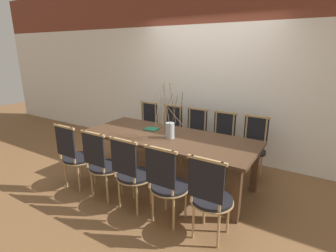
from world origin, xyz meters
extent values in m
plane|color=brown|center=(0.00, 0.00, 0.00)|extent=(16.00, 16.00, 0.00)
cube|color=white|center=(0.00, 1.37, 1.17)|extent=(12.00, 0.06, 2.35)
cube|color=#4C3321|center=(0.00, 0.00, 0.71)|extent=(2.54, 1.02, 0.04)
cube|color=#4C3321|center=(-1.17, -0.40, 0.34)|extent=(0.09, 0.09, 0.69)
cube|color=#4C3321|center=(1.17, -0.40, 0.34)|extent=(0.09, 0.09, 0.69)
cube|color=#4C3321|center=(-1.17, 0.40, 0.34)|extent=(0.09, 0.09, 0.69)
cube|color=#4C3321|center=(1.17, 0.40, 0.34)|extent=(0.09, 0.09, 0.69)
cylinder|color=black|center=(-1.02, -0.78, 0.44)|extent=(0.43, 0.43, 0.04)
cylinder|color=tan|center=(-1.02, -0.78, 0.41)|extent=(0.45, 0.45, 0.01)
cylinder|color=tan|center=(-1.16, -0.64, 0.21)|extent=(0.03, 0.03, 0.42)
cylinder|color=tan|center=(-0.89, -0.64, 0.21)|extent=(0.03, 0.03, 0.42)
cylinder|color=tan|center=(-1.16, -0.92, 0.21)|extent=(0.03, 0.03, 0.42)
cylinder|color=tan|center=(-0.89, -0.92, 0.21)|extent=(0.03, 0.03, 0.42)
cylinder|color=tan|center=(-1.17, -0.96, 0.71)|extent=(0.03, 0.03, 0.50)
cylinder|color=tan|center=(-0.88, -0.96, 0.71)|extent=(0.03, 0.03, 0.50)
cube|color=black|center=(-1.02, -0.96, 0.73)|extent=(0.36, 0.02, 0.40)
cube|color=tan|center=(-1.02, -0.96, 0.94)|extent=(0.40, 0.03, 0.03)
cylinder|color=black|center=(-0.49, -0.78, 0.44)|extent=(0.43, 0.43, 0.04)
cylinder|color=tan|center=(-0.49, -0.78, 0.41)|extent=(0.45, 0.45, 0.01)
cylinder|color=tan|center=(-0.63, -0.64, 0.21)|extent=(0.03, 0.03, 0.42)
cylinder|color=tan|center=(-0.35, -0.64, 0.21)|extent=(0.03, 0.03, 0.42)
cylinder|color=tan|center=(-0.63, -0.92, 0.21)|extent=(0.03, 0.03, 0.42)
cylinder|color=tan|center=(-0.35, -0.92, 0.21)|extent=(0.03, 0.03, 0.42)
cylinder|color=tan|center=(-0.64, -0.96, 0.71)|extent=(0.03, 0.03, 0.50)
cylinder|color=tan|center=(-0.34, -0.96, 0.71)|extent=(0.03, 0.03, 0.50)
cube|color=black|center=(-0.49, -0.96, 0.73)|extent=(0.36, 0.02, 0.40)
cube|color=tan|center=(-0.49, -0.96, 0.94)|extent=(0.40, 0.03, 0.03)
cylinder|color=black|center=(0.00, -0.78, 0.44)|extent=(0.43, 0.43, 0.04)
cylinder|color=tan|center=(0.00, -0.78, 0.41)|extent=(0.45, 0.45, 0.01)
cylinder|color=tan|center=(-0.14, -0.64, 0.21)|extent=(0.03, 0.03, 0.42)
cylinder|color=tan|center=(0.14, -0.64, 0.21)|extent=(0.03, 0.03, 0.42)
cylinder|color=tan|center=(-0.14, -0.92, 0.21)|extent=(0.03, 0.03, 0.42)
cylinder|color=tan|center=(0.14, -0.92, 0.21)|extent=(0.03, 0.03, 0.42)
cylinder|color=tan|center=(-0.15, -0.96, 0.71)|extent=(0.03, 0.03, 0.50)
cylinder|color=tan|center=(0.15, -0.96, 0.71)|extent=(0.03, 0.03, 0.50)
cube|color=black|center=(0.00, -0.96, 0.73)|extent=(0.36, 0.02, 0.40)
cube|color=tan|center=(0.00, -0.96, 0.94)|extent=(0.40, 0.03, 0.03)
cylinder|color=black|center=(0.50, -0.78, 0.44)|extent=(0.43, 0.43, 0.04)
cylinder|color=tan|center=(0.50, -0.78, 0.41)|extent=(0.45, 0.45, 0.01)
cylinder|color=tan|center=(0.37, -0.64, 0.21)|extent=(0.03, 0.03, 0.42)
cylinder|color=tan|center=(0.64, -0.64, 0.21)|extent=(0.03, 0.03, 0.42)
cylinder|color=tan|center=(0.37, -0.92, 0.21)|extent=(0.03, 0.03, 0.42)
cylinder|color=tan|center=(0.64, -0.92, 0.21)|extent=(0.03, 0.03, 0.42)
cylinder|color=tan|center=(0.35, -0.96, 0.71)|extent=(0.03, 0.03, 0.50)
cylinder|color=tan|center=(0.65, -0.96, 0.71)|extent=(0.03, 0.03, 0.50)
cube|color=black|center=(0.50, -0.96, 0.73)|extent=(0.36, 0.02, 0.40)
cube|color=tan|center=(0.50, -0.96, 0.94)|extent=(0.40, 0.03, 0.03)
cylinder|color=black|center=(1.02, -0.78, 0.44)|extent=(0.43, 0.43, 0.04)
cylinder|color=tan|center=(1.02, -0.78, 0.41)|extent=(0.45, 0.45, 0.01)
cylinder|color=tan|center=(0.88, -0.64, 0.21)|extent=(0.03, 0.03, 0.42)
cylinder|color=tan|center=(1.16, -0.64, 0.21)|extent=(0.03, 0.03, 0.42)
cylinder|color=tan|center=(0.88, -0.92, 0.21)|extent=(0.03, 0.03, 0.42)
cylinder|color=tan|center=(1.16, -0.92, 0.21)|extent=(0.03, 0.03, 0.42)
cylinder|color=tan|center=(0.87, -0.96, 0.71)|extent=(0.03, 0.03, 0.50)
cylinder|color=tan|center=(1.17, -0.96, 0.71)|extent=(0.03, 0.03, 0.50)
cube|color=black|center=(1.02, -0.96, 0.73)|extent=(0.36, 0.02, 0.40)
cube|color=tan|center=(1.02, -0.96, 0.94)|extent=(0.40, 0.03, 0.03)
cylinder|color=black|center=(-1.02, 0.78, 0.44)|extent=(0.43, 0.43, 0.04)
cylinder|color=tan|center=(-1.02, 0.78, 0.41)|extent=(0.45, 0.45, 0.01)
cylinder|color=tan|center=(-0.89, 0.64, 0.21)|extent=(0.03, 0.03, 0.42)
cylinder|color=tan|center=(-1.16, 0.64, 0.21)|extent=(0.03, 0.03, 0.42)
cylinder|color=tan|center=(-0.89, 0.92, 0.21)|extent=(0.03, 0.03, 0.42)
cylinder|color=tan|center=(-1.16, 0.92, 0.21)|extent=(0.03, 0.03, 0.42)
cylinder|color=tan|center=(-0.87, 0.96, 0.71)|extent=(0.03, 0.03, 0.50)
cylinder|color=tan|center=(-1.17, 0.96, 0.71)|extent=(0.03, 0.03, 0.50)
cube|color=black|center=(-1.02, 0.96, 0.73)|extent=(0.36, 0.02, 0.40)
cube|color=tan|center=(-1.02, 0.96, 0.94)|extent=(0.40, 0.03, 0.03)
cylinder|color=black|center=(-0.49, 0.78, 0.44)|extent=(0.43, 0.43, 0.04)
cylinder|color=tan|center=(-0.49, 0.78, 0.41)|extent=(0.45, 0.45, 0.01)
cylinder|color=tan|center=(-0.35, 0.64, 0.21)|extent=(0.03, 0.03, 0.42)
cylinder|color=tan|center=(-0.62, 0.64, 0.21)|extent=(0.03, 0.03, 0.42)
cylinder|color=tan|center=(-0.35, 0.92, 0.21)|extent=(0.03, 0.03, 0.42)
cylinder|color=tan|center=(-0.62, 0.92, 0.21)|extent=(0.03, 0.03, 0.42)
cylinder|color=tan|center=(-0.34, 0.96, 0.71)|extent=(0.03, 0.03, 0.50)
cylinder|color=tan|center=(-0.63, 0.96, 0.71)|extent=(0.03, 0.03, 0.50)
cube|color=black|center=(-0.49, 0.96, 0.73)|extent=(0.36, 0.02, 0.40)
cube|color=tan|center=(-0.49, 0.96, 0.94)|extent=(0.40, 0.03, 0.03)
cylinder|color=black|center=(0.00, 0.78, 0.44)|extent=(0.43, 0.43, 0.04)
cylinder|color=tan|center=(0.00, 0.78, 0.41)|extent=(0.45, 0.45, 0.01)
cylinder|color=tan|center=(0.14, 0.64, 0.21)|extent=(0.03, 0.03, 0.42)
cylinder|color=tan|center=(-0.14, 0.64, 0.21)|extent=(0.03, 0.03, 0.42)
cylinder|color=tan|center=(0.14, 0.92, 0.21)|extent=(0.03, 0.03, 0.42)
cylinder|color=tan|center=(-0.14, 0.92, 0.21)|extent=(0.03, 0.03, 0.42)
cylinder|color=tan|center=(0.15, 0.96, 0.71)|extent=(0.03, 0.03, 0.50)
cylinder|color=tan|center=(-0.15, 0.96, 0.71)|extent=(0.03, 0.03, 0.50)
cube|color=black|center=(0.00, 0.96, 0.73)|extent=(0.36, 0.02, 0.40)
cube|color=tan|center=(0.00, 0.96, 0.94)|extent=(0.40, 0.03, 0.03)
cylinder|color=black|center=(0.50, 0.78, 0.44)|extent=(0.43, 0.43, 0.04)
cylinder|color=tan|center=(0.50, 0.78, 0.41)|extent=(0.45, 0.45, 0.01)
cylinder|color=tan|center=(0.64, 0.64, 0.21)|extent=(0.03, 0.03, 0.42)
cylinder|color=tan|center=(0.36, 0.64, 0.21)|extent=(0.03, 0.03, 0.42)
cylinder|color=tan|center=(0.64, 0.92, 0.21)|extent=(0.03, 0.03, 0.42)
cylinder|color=tan|center=(0.36, 0.92, 0.21)|extent=(0.03, 0.03, 0.42)
cylinder|color=tan|center=(0.65, 0.96, 0.71)|extent=(0.03, 0.03, 0.50)
cylinder|color=tan|center=(0.35, 0.96, 0.71)|extent=(0.03, 0.03, 0.50)
cube|color=black|center=(0.50, 0.96, 0.73)|extent=(0.36, 0.02, 0.40)
cube|color=tan|center=(0.50, 0.96, 0.94)|extent=(0.40, 0.03, 0.03)
cylinder|color=black|center=(1.01, 0.78, 0.44)|extent=(0.43, 0.43, 0.04)
cylinder|color=tan|center=(1.01, 0.78, 0.41)|extent=(0.45, 0.45, 0.01)
cylinder|color=tan|center=(1.15, 0.64, 0.21)|extent=(0.03, 0.03, 0.42)
cylinder|color=tan|center=(0.87, 0.64, 0.21)|extent=(0.03, 0.03, 0.42)
cylinder|color=tan|center=(1.15, 0.92, 0.21)|extent=(0.03, 0.03, 0.42)
cylinder|color=tan|center=(0.87, 0.92, 0.21)|extent=(0.03, 0.03, 0.42)
cylinder|color=tan|center=(1.16, 0.96, 0.71)|extent=(0.03, 0.03, 0.50)
cylinder|color=tan|center=(0.86, 0.96, 0.71)|extent=(0.03, 0.03, 0.50)
cube|color=black|center=(1.01, 0.96, 0.73)|extent=(0.36, 0.02, 0.40)
cube|color=tan|center=(1.01, 0.96, 0.94)|extent=(0.40, 0.03, 0.03)
cylinder|color=#B2BCC1|center=(0.07, -0.06, 0.84)|extent=(0.12, 0.12, 0.22)
cylinder|color=brown|center=(-0.02, -0.13, 1.12)|extent=(0.14, 0.19, 0.34)
cylinder|color=brown|center=(0.20, 0.03, 1.17)|extent=(0.19, 0.27, 0.46)
cylinder|color=brown|center=(0.02, -0.10, 1.23)|extent=(0.10, 0.12, 0.57)
cylinder|color=brown|center=(-0.09, -0.13, 1.17)|extent=(0.15, 0.33, 0.45)
cylinder|color=brown|center=(-0.02, -0.01, 1.14)|extent=(0.11, 0.20, 0.40)
cylinder|color=brown|center=(0.05, -0.13, 1.21)|extent=(0.15, 0.05, 0.53)
cylinder|color=brown|center=(0.11, 0.00, 1.14)|extent=(0.13, 0.09, 0.39)
cylinder|color=brown|center=(-0.03, -0.07, 1.10)|extent=(0.02, 0.21, 0.31)
cylinder|color=brown|center=(0.17, -0.17, 1.13)|extent=(0.23, 0.20, 0.37)
cylinder|color=brown|center=(0.12, -0.08, 1.23)|extent=(0.05, 0.11, 0.56)
cube|color=#1E6B4C|center=(-0.39, 0.14, 0.73)|extent=(0.23, 0.20, 0.01)
camera|label=1|loc=(1.89, -3.04, 1.93)|focal=28.00mm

